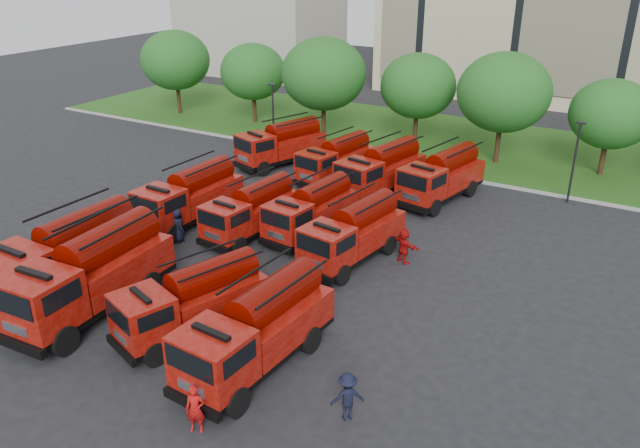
# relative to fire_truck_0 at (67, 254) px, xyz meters

# --- Properties ---
(ground) EXTENTS (140.00, 140.00, 0.00)m
(ground) POSITION_rel_fire_truck_0_xyz_m (5.89, 5.59, -1.78)
(ground) COLOR black
(ground) RESTS_ON ground
(lawn) EXTENTS (70.00, 16.00, 0.12)m
(lawn) POSITION_rel_fire_truck_0_xyz_m (5.89, 31.59, -1.72)
(lawn) COLOR #194612
(lawn) RESTS_ON ground
(curb) EXTENTS (70.00, 0.30, 0.14)m
(curb) POSITION_rel_fire_truck_0_xyz_m (5.89, 23.49, -1.71)
(curb) COLOR gray
(curb) RESTS_ON ground
(side_building) EXTENTS (18.00, 12.00, 10.00)m
(side_building) POSITION_rel_fire_truck_0_xyz_m (-24.11, 49.59, 3.22)
(side_building) COLOR gray
(side_building) RESTS_ON ground
(tree_0) EXTENTS (6.30, 6.30, 7.70)m
(tree_0) POSITION_rel_fire_truck_0_xyz_m (-18.11, 27.59, 3.24)
(tree_0) COLOR #382314
(tree_0) RESTS_ON ground
(tree_1) EXTENTS (5.71, 5.71, 6.98)m
(tree_1) POSITION_rel_fire_truck_0_xyz_m (-10.11, 28.59, 2.77)
(tree_1) COLOR #382314
(tree_1) RESTS_ON ground
(tree_2) EXTENTS (6.72, 6.72, 8.22)m
(tree_2) POSITION_rel_fire_truck_0_xyz_m (-2.11, 27.09, 3.57)
(tree_2) COLOR #382314
(tree_2) RESTS_ON ground
(tree_3) EXTENTS (5.88, 5.88, 7.19)m
(tree_3) POSITION_rel_fire_truck_0_xyz_m (4.89, 29.59, 2.90)
(tree_3) COLOR #382314
(tree_3) RESTS_ON ground
(tree_4) EXTENTS (6.55, 6.55, 8.01)m
(tree_4) POSITION_rel_fire_truck_0_xyz_m (11.89, 28.09, 3.44)
(tree_4) COLOR #382314
(tree_4) RESTS_ON ground
(tree_5) EXTENTS (5.46, 5.46, 6.68)m
(tree_5) POSITION_rel_fire_truck_0_xyz_m (18.89, 29.09, 2.57)
(tree_5) COLOR #382314
(tree_5) RESTS_ON ground
(lamp_post_0) EXTENTS (0.60, 0.25, 5.11)m
(lamp_post_0) POSITION_rel_fire_truck_0_xyz_m (-4.11, 22.79, 1.11)
(lamp_post_0) COLOR black
(lamp_post_0) RESTS_ON ground
(lamp_post_1) EXTENTS (0.60, 0.25, 5.11)m
(lamp_post_1) POSITION_rel_fire_truck_0_xyz_m (17.89, 22.79, 1.11)
(lamp_post_1) COLOR black
(lamp_post_1) RESTS_ON ground
(fire_truck_0) EXTENTS (2.96, 7.82, 3.54)m
(fire_truck_0) POSITION_rel_fire_truck_0_xyz_m (0.00, 0.00, 0.00)
(fire_truck_0) COLOR black
(fire_truck_0) RESTS_ON ground
(fire_truck_1) EXTENTS (3.31, 8.15, 3.64)m
(fire_truck_1) POSITION_rel_fire_truck_0_xyz_m (2.46, -0.79, 0.05)
(fire_truck_1) COLOR black
(fire_truck_1) RESTS_ON ground
(fire_truck_2) EXTENTS (4.15, 6.82, 2.94)m
(fire_truck_2) POSITION_rel_fire_truck_0_xyz_m (7.24, 0.17, -0.30)
(fire_truck_2) COLOR black
(fire_truck_2) RESTS_ON ground
(fire_truck_3) EXTENTS (2.98, 7.28, 3.25)m
(fire_truck_3) POSITION_rel_fire_truck_0_xyz_m (10.85, -0.39, -0.15)
(fire_truck_3) COLOR black
(fire_truck_3) RESTS_ON ground
(fire_truck_4) EXTENTS (2.77, 7.09, 3.19)m
(fire_truck_4) POSITION_rel_fire_truck_0_xyz_m (-0.35, 8.74, -0.18)
(fire_truck_4) COLOR black
(fire_truck_4) RESTS_ON ground
(fire_truck_5) EXTENTS (2.76, 6.49, 2.87)m
(fire_truck_5) POSITION_rel_fire_truck_0_xyz_m (3.72, 9.11, -0.33)
(fire_truck_5) COLOR black
(fire_truck_5) RESTS_ON ground
(fire_truck_6) EXTENTS (2.84, 6.53, 2.88)m
(fire_truck_6) POSITION_rel_fire_truck_0_xyz_m (6.51, 10.78, -0.33)
(fire_truck_6) COLOR black
(fire_truck_6) RESTS_ON ground
(fire_truck_7) EXTENTS (3.17, 6.85, 3.01)m
(fire_truck_7) POSITION_rel_fire_truck_0_xyz_m (9.92, 9.16, -0.27)
(fire_truck_7) COLOR black
(fire_truck_7) RESTS_ON ground
(fire_truck_8) EXTENTS (4.45, 7.22, 3.12)m
(fire_truck_8) POSITION_rel_fire_truck_0_xyz_m (-1.54, 19.99, -0.21)
(fire_truck_8) COLOR black
(fire_truck_8) RESTS_ON ground
(fire_truck_9) EXTENTS (3.20, 6.64, 2.90)m
(fire_truck_9) POSITION_rel_fire_truck_0_xyz_m (3.47, 19.11, -0.32)
(fire_truck_9) COLOR black
(fire_truck_9) RESTS_ON ground
(fire_truck_10) EXTENTS (3.74, 7.36, 3.20)m
(fire_truck_10) POSITION_rel_fire_truck_0_xyz_m (7.16, 18.33, -0.17)
(fire_truck_10) COLOR black
(fire_truck_10) RESTS_ON ground
(fire_truck_11) EXTENTS (3.70, 7.24, 3.15)m
(fire_truck_11) POSITION_rel_fire_truck_0_xyz_m (10.88, 19.20, -0.20)
(fire_truck_11) COLOR black
(fire_truck_11) RESTS_ON ground
(firefighter_0) EXTENTS (0.78, 0.69, 1.76)m
(firefighter_0) POSITION_rel_fire_truck_0_xyz_m (11.12, -4.29, -1.78)
(firefighter_0) COLOR #A70D0C
(firefighter_0) RESTS_ON ground
(firefighter_2) EXTENTS (0.84, 1.04, 1.55)m
(firefighter_2) POSITION_rel_fire_truck_0_xyz_m (11.21, -1.50, -1.78)
(firefighter_2) COLOR #A70D0C
(firefighter_2) RESTS_ON ground
(firefighter_3) EXTENTS (1.25, 1.20, 1.77)m
(firefighter_3) POSITION_rel_fire_truck_0_xyz_m (15.11, -1.27, -1.78)
(firefighter_3) COLOR black
(firefighter_3) RESTS_ON ground
(firefighter_4) EXTENTS (1.06, 0.86, 1.87)m
(firefighter_4) POSITION_rel_fire_truck_0_xyz_m (0.77, 6.36, -1.78)
(firefighter_4) COLOR black
(firefighter_4) RESTS_ON ground
(firefighter_5) EXTENTS (1.86, 1.42, 1.85)m
(firefighter_5) POSITION_rel_fire_truck_0_xyz_m (12.23, 10.21, -1.78)
(firefighter_5) COLOR #A70D0C
(firefighter_5) RESTS_ON ground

